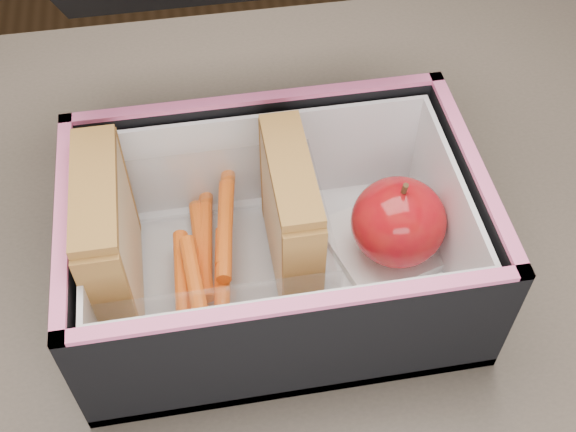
{
  "coord_description": "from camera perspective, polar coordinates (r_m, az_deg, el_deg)",
  "views": [
    {
      "loc": [
        -0.03,
        -0.23,
        1.19
      ],
      "look_at": [
        0.02,
        0.07,
        0.81
      ],
      "focal_mm": 45.0,
      "sensor_mm": 36.0,
      "label": 1
    }
  ],
  "objects": [
    {
      "name": "sandwich_right",
      "position": [
        0.48,
        0.2,
        -0.17
      ],
      "size": [
        0.03,
        0.1,
        0.11
      ],
      "color": "tan",
      "rests_on": "plastic_tub"
    },
    {
      "name": "lunch_bag",
      "position": [
        0.49,
        -1.06,
        -1.05
      ],
      "size": [
        0.27,
        0.3,
        0.23
      ],
      "color": "black",
      "rests_on": "kitchen_table"
    },
    {
      "name": "paper_napkin",
      "position": [
        0.54,
        7.46,
        -2.16
      ],
      "size": [
        0.09,
        0.1,
        0.01
      ],
      "primitive_type": "cube",
      "rotation": [
        0.0,
        0.0,
        0.29
      ],
      "color": "white",
      "rests_on": "lunch_bag"
    },
    {
      "name": "sandwich_left",
      "position": [
        0.48,
        -13.91,
        -1.83
      ],
      "size": [
        0.03,
        0.1,
        0.11
      ],
      "color": "tan",
      "rests_on": "plastic_tub"
    },
    {
      "name": "kitchen_table",
      "position": [
        0.58,
        -0.84,
        -15.28
      ],
      "size": [
        1.2,
        0.8,
        0.75
      ],
      "color": "brown",
      "rests_on": "ground"
    },
    {
      "name": "red_apple",
      "position": [
        0.51,
        8.71,
        -0.47
      ],
      "size": [
        0.07,
        0.07,
        0.07
      ],
      "rotation": [
        0.0,
        0.0,
        -0.02
      ],
      "color": "#9C0010",
      "rests_on": "paper_napkin"
    },
    {
      "name": "carrot_sticks",
      "position": [
        0.51,
        -6.47,
        -3.24
      ],
      "size": [
        0.05,
        0.15,
        0.03
      ],
      "color": "#D05A1C",
      "rests_on": "plastic_tub"
    },
    {
      "name": "plastic_tub",
      "position": [
        0.5,
        -6.62,
        -2.59
      ],
      "size": [
        0.17,
        0.12,
        0.07
      ],
      "primitive_type": null,
      "color": "white",
      "rests_on": "lunch_bag"
    }
  ]
}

